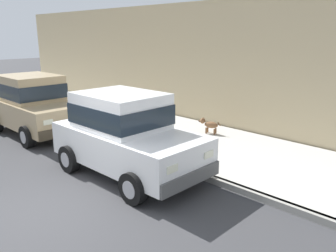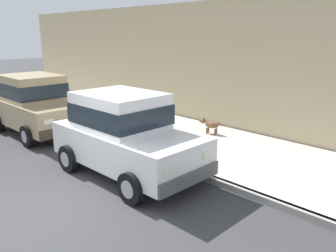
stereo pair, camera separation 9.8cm
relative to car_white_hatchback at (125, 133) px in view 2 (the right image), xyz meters
The scene contains 7 objects.
ground_plane 2.42m from the car_white_hatchback, behind, with size 80.00×80.00×0.00m, color #38383A.
curb 1.41m from the car_white_hatchback, 19.31° to the right, with size 0.16×64.00×0.14m, color gray.
sidewalk 2.98m from the car_white_hatchback, ahead, with size 3.60×64.00×0.14m, color #B7B5AD.
car_white_hatchback is the anchor object (origin of this frame).
car_tan_hatchback 4.75m from the car_white_hatchback, 89.73° to the left, with size 1.99×3.82×1.88m.
dog_brown 3.68m from the car_white_hatchback, ahead, with size 0.31×0.74×0.49m.
building_facade 6.47m from the car_white_hatchback, 39.51° to the left, with size 0.50×20.00×4.20m, color tan.
Camera 2 is at (-2.36, -5.69, 3.16)m, focal length 36.90 mm.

